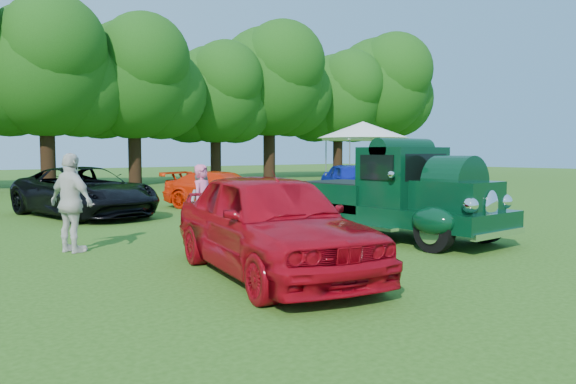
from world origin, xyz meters
TOP-DOWN VIEW (x-y plane):
  - ground at (0.00, 0.00)m, footprint 120.00×120.00m
  - hero_pickup at (1.42, 0.83)m, footprint 2.45×5.26m
  - red_convertible at (-3.15, -0.45)m, footprint 3.08×5.20m
  - back_car_black at (-2.47, 9.54)m, footprint 3.20×5.71m
  - back_car_orange at (2.07, 8.84)m, footprint 3.31×4.78m
  - back_car_blue at (7.68, 8.04)m, footprint 3.78×4.83m
  - back_car_green at (9.36, 8.26)m, footprint 2.14×4.24m
  - spectator_pink at (-2.21, 3.12)m, footprint 0.72×0.61m
  - spectator_grey at (-1.88, 3.66)m, footprint 0.88×0.90m
  - spectator_white at (-4.86, 3.60)m, footprint 0.80×1.22m
  - canopy_tent at (13.06, 12.45)m, footprint 6.04×6.04m

SIDE VIEW (x-z plane):
  - ground at x=0.00m, z-range 0.00..0.00m
  - back_car_orange at x=2.07m, z-range 0.00..1.29m
  - back_car_green at x=9.36m, z-range 0.00..1.33m
  - spectator_grey at x=-1.88m, z-range 0.00..1.47m
  - back_car_black at x=-2.47m, z-range 0.00..1.51m
  - back_car_blue at x=7.68m, z-range 0.00..1.54m
  - red_convertible at x=-3.15m, z-range 0.00..1.66m
  - spectator_pink at x=-2.21m, z-range 0.00..1.68m
  - hero_pickup at x=1.42m, z-range -0.14..1.92m
  - spectator_white at x=-4.86m, z-range 0.00..1.94m
  - canopy_tent at x=13.06m, z-range 1.30..4.83m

